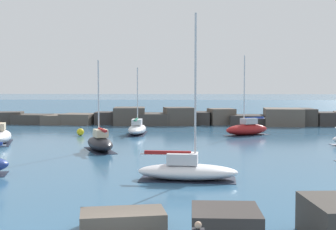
{
  "coord_description": "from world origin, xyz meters",
  "views": [
    {
      "loc": [
        2.14,
        -14.9,
        5.39
      ],
      "look_at": [
        0.01,
        24.04,
        2.98
      ],
      "focal_mm": 50.0,
      "sensor_mm": 36.0,
      "label": 1
    }
  ],
  "objects_px": {
    "sailboat_moored_5": "(247,129)",
    "sailboat_moored_7": "(137,128)",
    "mooring_buoy_orange_near": "(80,132)",
    "sailboat_moored_4": "(100,142)",
    "sailboat_moored_6": "(187,170)"
  },
  "relations": [
    {
      "from": "sailboat_moored_6",
      "to": "sailboat_moored_7",
      "type": "relative_size",
      "value": 1.27
    },
    {
      "from": "sailboat_moored_5",
      "to": "sailboat_moored_6",
      "type": "height_order",
      "value": "sailboat_moored_6"
    },
    {
      "from": "sailboat_moored_4",
      "to": "sailboat_moored_5",
      "type": "relative_size",
      "value": 0.87
    },
    {
      "from": "sailboat_moored_5",
      "to": "sailboat_moored_4",
      "type": "bearing_deg",
      "value": -136.13
    },
    {
      "from": "sailboat_moored_6",
      "to": "sailboat_moored_5",
      "type": "bearing_deg",
      "value": 75.91
    },
    {
      "from": "sailboat_moored_7",
      "to": "sailboat_moored_4",
      "type": "bearing_deg",
      "value": -96.11
    },
    {
      "from": "mooring_buoy_orange_near",
      "to": "sailboat_moored_4",
      "type": "bearing_deg",
      "value": -68.82
    },
    {
      "from": "sailboat_moored_5",
      "to": "sailboat_moored_7",
      "type": "distance_m",
      "value": 12.23
    },
    {
      "from": "sailboat_moored_7",
      "to": "mooring_buoy_orange_near",
      "type": "height_order",
      "value": "sailboat_moored_7"
    },
    {
      "from": "sailboat_moored_4",
      "to": "sailboat_moored_7",
      "type": "xyz_separation_m",
      "value": [
        1.47,
        13.72,
        -0.06
      ]
    },
    {
      "from": "sailboat_moored_5",
      "to": "sailboat_moored_7",
      "type": "relative_size",
      "value": 1.16
    },
    {
      "from": "sailboat_moored_5",
      "to": "mooring_buoy_orange_near",
      "type": "bearing_deg",
      "value": -175.22
    },
    {
      "from": "sailboat_moored_5",
      "to": "sailboat_moored_6",
      "type": "relative_size",
      "value": 0.92
    },
    {
      "from": "sailboat_moored_4",
      "to": "sailboat_moored_5",
      "type": "xyz_separation_m",
      "value": [
        13.69,
        13.16,
        0.03
      ]
    },
    {
      "from": "sailboat_moored_5",
      "to": "mooring_buoy_orange_near",
      "type": "height_order",
      "value": "sailboat_moored_5"
    }
  ]
}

